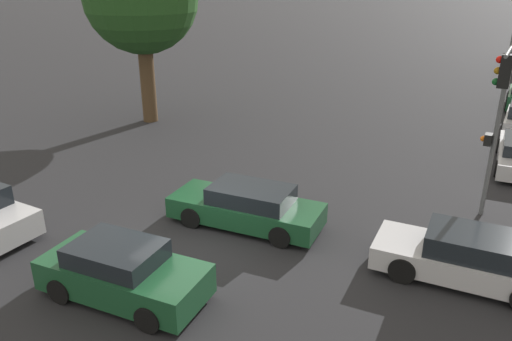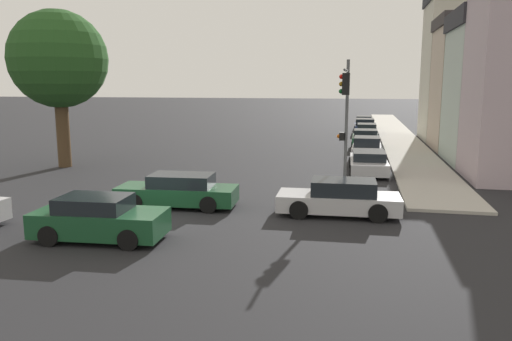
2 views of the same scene
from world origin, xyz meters
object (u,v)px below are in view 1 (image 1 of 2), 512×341
object	(u,v)px
crossing_car_2	(123,272)
crossing_car_3	(247,207)
traffic_signal	(499,103)
crossing_car_1	(468,258)

from	to	relation	value
crossing_car_2	crossing_car_3	world-z (taller)	crossing_car_2
traffic_signal	crossing_car_3	bearing A→B (deg)	31.72
crossing_car_2	crossing_car_1	bearing A→B (deg)	28.74
crossing_car_3	crossing_car_2	bearing A→B (deg)	75.16
traffic_signal	crossing_car_1	world-z (taller)	traffic_signal
crossing_car_1	crossing_car_2	size ratio (longest dim) A/B	1.09
crossing_car_1	crossing_car_2	xyz separation A→B (m)	(-7.26, -4.52, 0.03)
crossing_car_2	crossing_car_3	size ratio (longest dim) A/B	0.87
traffic_signal	crossing_car_3	world-z (taller)	traffic_signal
traffic_signal	crossing_car_2	bearing A→B (deg)	50.38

